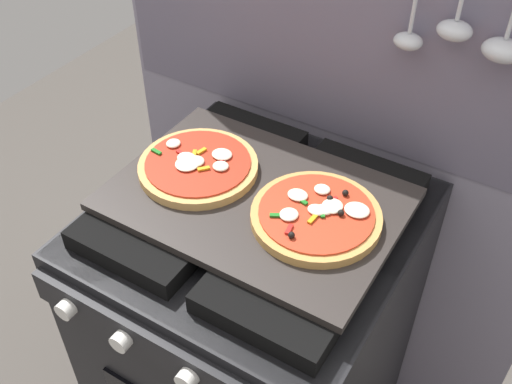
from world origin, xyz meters
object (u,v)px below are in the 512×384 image
object	(u,v)px
stove	(256,340)
pizza_left	(198,166)
pizza_right	(317,215)
baking_tray	(256,199)

from	to	relation	value
stove	pizza_left	distance (m)	0.50
stove	pizza_right	world-z (taller)	pizza_right
stove	baking_tray	size ratio (longest dim) A/B	1.67
stove	pizza_left	world-z (taller)	pizza_left
baking_tray	pizza_left	xyz separation A→B (m)	(-0.14, 0.01, 0.02)
baking_tray	pizza_left	distance (m)	0.14
baking_tray	pizza_right	distance (m)	0.13
pizza_left	pizza_right	size ratio (longest dim) A/B	1.00
pizza_right	pizza_left	bearing A→B (deg)	179.29
pizza_right	stove	bearing A→B (deg)	-178.22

